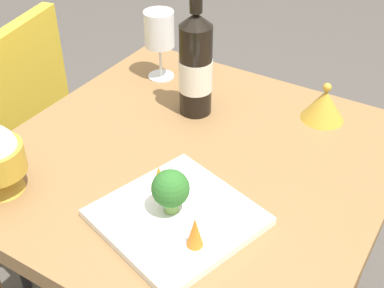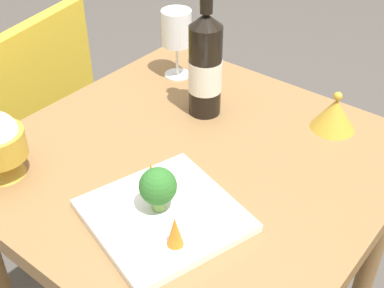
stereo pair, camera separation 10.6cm
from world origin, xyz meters
The scene contains 9 objects.
dining_table centered at (0.00, 0.00, 0.64)m, with size 0.79×0.79×0.74m.
chair_near_window centered at (-0.70, 0.07, 0.53)m, with size 0.48×0.48×0.85m.
wine_bottle centered at (-0.08, 0.15, 0.87)m, with size 0.08×0.08×0.31m.
wine_glass centered at (-0.25, 0.25, 0.87)m, with size 0.08×0.08×0.18m.
rice_bowl_lid centered at (0.18, 0.28, 0.78)m, with size 0.10×0.10×0.09m.
serving_plate centered at (0.08, -0.18, 0.75)m, with size 0.31×0.31×0.02m.
broccoli_floret centered at (0.06, -0.17, 0.81)m, with size 0.07×0.07×0.09m.
carrot_garnish_left centered at (0.01, -0.14, 0.79)m, with size 0.03×0.03×0.05m.
carrot_garnish_right centered at (0.14, -0.22, 0.79)m, with size 0.03×0.03×0.06m.
Camera 1 is at (0.45, -0.73, 1.40)m, focal length 47.92 mm.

